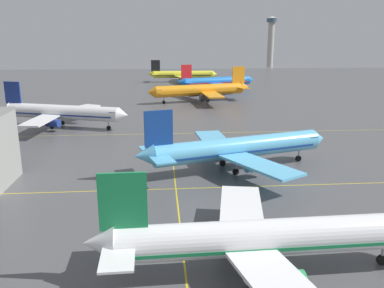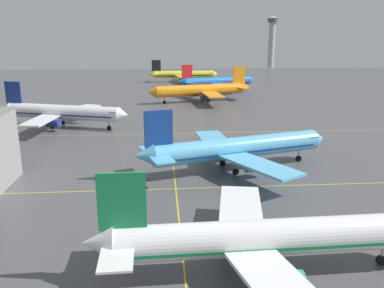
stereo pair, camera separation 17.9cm
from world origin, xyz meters
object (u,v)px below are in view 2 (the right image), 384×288
Objects in this scene: airliner_third_row at (62,112)px; control_tower at (272,38)px; airliner_distant_taxiway at (183,74)px; airliner_second_row at (237,148)px; airliner_front_gate at (263,238)px; airliner_far_left_stand at (201,90)px; airliner_far_right_stand at (217,82)px.

control_tower is at bearing 62.03° from airliner_third_row.
airliner_third_row is 0.97× the size of airliner_distant_taxiway.
airliner_third_row is (-40.45, 39.73, -0.01)m from airliner_second_row.
airliner_second_row is 0.91× the size of control_tower.
airliner_front_gate is 308.39m from control_tower.
airliner_far_left_stand is at bearing 44.85° from airliner_third_row.
airliner_far_left_stand is 72.41m from airliner_distant_taxiway.
airliner_front_gate is at bearing -63.09° from airliner_third_row.
airliner_far_left_stand is 198.18m from control_tower.
airliner_front_gate is at bearing -96.15° from airliner_far_right_stand.
airliner_far_right_stand reaches higher than airliner_distant_taxiway.
airliner_second_row is (3.51, 33.06, 0.23)m from airliner_front_gate.
airliner_third_row is 254.22m from control_tower.
airliner_distant_taxiway is (-1.14, 154.16, 0.01)m from airliner_second_row.
control_tower reaches higher than airliner_second_row.
control_tower is at bearing 53.97° from airliner_distant_taxiway.
control_tower reaches higher than airliner_third_row.
airliner_far_right_stand reaches higher than airliner_front_gate.
airliner_far_right_stand reaches higher than airliner_third_row.
airliner_far_right_stand is (15.92, 147.76, 0.30)m from airliner_front_gate.
airliner_far_right_stand is (52.86, 74.96, 0.08)m from airliner_third_row.
airliner_front_gate is 81.63m from airliner_third_row.
airliner_far_right_stand reaches higher than airliner_second_row.
control_tower is (79.57, 109.41, 19.68)m from airliner_distant_taxiway.
airliner_second_row is 154.17m from airliner_distant_taxiway.
airliner_front_gate is 0.89× the size of airliner_far_left_stand.
airliner_distant_taxiway is at bearing -126.03° from control_tower.
airliner_third_row is 0.92× the size of airliner_far_left_stand.
airliner_front_gate is at bearing -92.67° from airliner_far_left_stand.
control_tower is at bearing 73.43° from airliner_second_row.
airliner_far_left_stand reaches higher than airliner_distant_taxiway.
airliner_third_row is 0.98× the size of airliner_far_right_stand.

